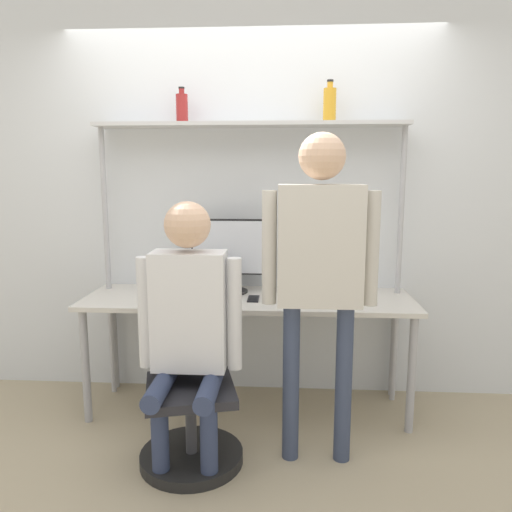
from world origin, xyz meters
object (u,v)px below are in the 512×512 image
(cell_phone, at_px, (253,299))
(bottle_amber, at_px, (330,104))
(person_seated, at_px, (188,315))
(monitor, at_px, (230,253))
(bottle_red, at_px, (182,108))
(laptop, at_px, (215,287))
(office_chair, at_px, (190,412))
(person_standing, at_px, (320,256))

(cell_phone, height_order, bottle_amber, bottle_amber)
(person_seated, relative_size, bottle_amber, 5.50)
(monitor, height_order, bottle_amber, bottle_amber)
(monitor, bearing_deg, bottle_amber, 4.40)
(cell_phone, distance_m, bottle_red, 1.32)
(cell_phone, bearing_deg, bottle_amber, 26.75)
(laptop, bearing_deg, cell_phone, -4.16)
(person_seated, distance_m, bottle_amber, 1.62)
(office_chair, bearing_deg, bottle_red, 102.28)
(person_standing, bearing_deg, person_seated, -172.83)
(monitor, relative_size, person_seated, 0.36)
(laptop, distance_m, bottle_red, 1.18)
(cell_phone, distance_m, person_seated, 0.67)
(monitor, height_order, person_standing, person_standing)
(laptop, xyz_separation_m, cell_phone, (0.25, -0.02, -0.07))
(person_seated, distance_m, bottle_red, 1.42)
(person_standing, relative_size, bottle_red, 7.85)
(monitor, bearing_deg, person_seated, -99.04)
(office_chair, distance_m, bottle_red, 1.89)
(laptop, bearing_deg, bottle_amber, 16.91)
(laptop, xyz_separation_m, person_standing, (0.63, -0.53, 0.31))
(person_seated, xyz_separation_m, bottle_red, (-0.18, 0.84, 1.14))
(bottle_amber, bearing_deg, cell_phone, -153.25)
(monitor, height_order, office_chair, monitor)
(bottle_red, bearing_deg, monitor, -9.08)
(cell_phone, bearing_deg, office_chair, -118.72)
(monitor, distance_m, person_standing, 0.90)
(cell_phone, bearing_deg, person_standing, -53.46)
(cell_phone, xyz_separation_m, person_standing, (0.38, -0.52, 0.37))
(monitor, relative_size, bottle_amber, 1.99)
(bottle_red, distance_m, bottle_amber, 0.95)
(person_seated, bearing_deg, monitor, 80.96)
(office_chair, distance_m, person_standing, 1.11)
(monitor, distance_m, bottle_amber, 1.15)
(bottle_red, height_order, bottle_amber, bottle_amber)
(office_chair, distance_m, bottle_amber, 2.04)
(laptop, bearing_deg, office_chair, -95.58)
(person_standing, height_order, bottle_amber, bottle_amber)
(person_seated, bearing_deg, laptop, 85.74)
(cell_phone, xyz_separation_m, person_seated, (-0.30, -0.60, 0.07))
(cell_phone, distance_m, bottle_amber, 1.33)
(cell_phone, bearing_deg, person_seated, -116.21)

